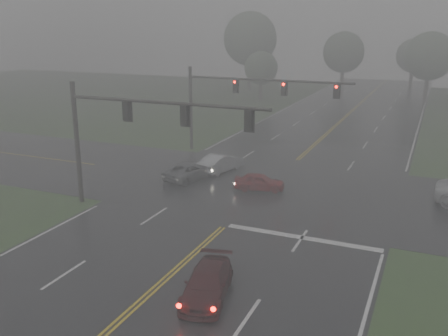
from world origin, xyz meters
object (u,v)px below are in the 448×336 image
at_px(car_grey, 190,179).
at_px(signal_gantry_far, 238,94).
at_px(sedan_red, 259,190).
at_px(signal_gantry_near, 128,124).
at_px(sedan_silver, 221,172).
at_px(sedan_maroon, 207,297).

bearing_deg(car_grey, signal_gantry_far, -78.22).
relative_size(sedan_red, signal_gantry_near, 0.27).
bearing_deg(car_grey, sedan_silver, -102.17).
relative_size(sedan_maroon, signal_gantry_far, 0.29).
xyz_separation_m(sedan_red, signal_gantry_far, (-5.25, 9.03, 5.33)).
xyz_separation_m(signal_gantry_near, signal_gantry_far, (0.70, 15.81, -0.10)).
distance_m(sedan_maroon, signal_gantry_near, 12.69).
distance_m(sedan_red, sedan_silver, 5.30).
bearing_deg(sedan_maroon, sedan_red, 87.76).
height_order(sedan_silver, car_grey, sedan_silver).
bearing_deg(signal_gantry_near, sedan_red, 48.77).
xyz_separation_m(sedan_maroon, car_grey, (-8.32, 14.75, 0.00)).
xyz_separation_m(sedan_silver, signal_gantry_near, (-1.67, -9.90, 5.43)).
xyz_separation_m(sedan_red, car_grey, (-5.61, 0.44, 0.00)).
height_order(sedan_red, sedan_silver, sedan_silver).
xyz_separation_m(sedan_maroon, signal_gantry_near, (-8.66, 7.53, 5.43)).
bearing_deg(sedan_silver, sedan_red, 159.04).
height_order(signal_gantry_near, signal_gantry_far, signal_gantry_near).
height_order(car_grey, signal_gantry_far, signal_gantry_far).
height_order(sedan_maroon, signal_gantry_near, signal_gantry_near).
bearing_deg(sedan_red, signal_gantry_far, 15.68).
distance_m(sedan_red, signal_gantry_far, 11.72).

